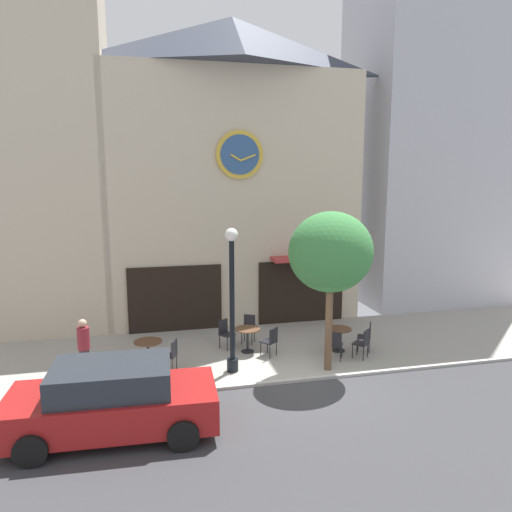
# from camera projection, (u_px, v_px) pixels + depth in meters

# --- Properties ---
(ground_plane) EXTENTS (27.26, 11.79, 0.13)m
(ground_plane) POSITION_uv_depth(u_px,v_px,m) (317.00, 396.00, 11.93)
(ground_plane) COLOR #9E998E
(clock_building) EXTENTS (9.21, 3.56, 10.85)m
(clock_building) POSITION_uv_depth(u_px,v_px,m) (233.00, 170.00, 17.54)
(clock_building) COLOR beige
(clock_building) RESTS_ON ground_plane
(neighbor_building_left) EXTENTS (6.45, 4.14, 15.62)m
(neighbor_building_left) POSITION_uv_depth(u_px,v_px,m) (8.00, 103.00, 16.33)
(neighbor_building_left) COLOR beige
(neighbor_building_left) RESTS_ON ground_plane
(neighbor_building_right) EXTENTS (6.50, 4.78, 15.66)m
(neighbor_building_right) POSITION_uv_depth(u_px,v_px,m) (433.00, 117.00, 20.35)
(neighbor_building_right) COLOR #B2B2BC
(neighbor_building_right) RESTS_ON ground_plane
(street_lamp) EXTENTS (0.36, 0.36, 4.02)m
(street_lamp) POSITION_uv_depth(u_px,v_px,m) (232.00, 300.00, 13.03)
(street_lamp) COLOR black
(street_lamp) RESTS_ON ground_plane
(street_tree) EXTENTS (2.32, 2.09, 4.46)m
(street_tree) POSITION_uv_depth(u_px,v_px,m) (331.00, 253.00, 12.93)
(street_tree) COLOR brown
(street_tree) RESTS_ON ground_plane
(cafe_table_near_door) EXTENTS (0.80, 0.80, 0.76)m
(cafe_table_near_door) POSITION_uv_depth(u_px,v_px,m) (148.00, 348.00, 13.59)
(cafe_table_near_door) COLOR black
(cafe_table_near_door) RESTS_ON ground_plane
(cafe_table_center_left) EXTENTS (0.79, 0.79, 0.75)m
(cafe_table_center_left) POSITION_uv_depth(u_px,v_px,m) (248.00, 335.00, 14.72)
(cafe_table_center_left) COLOR black
(cafe_table_center_left) RESTS_ON ground_plane
(cafe_table_center_right) EXTENTS (0.77, 0.77, 0.73)m
(cafe_table_center_right) POSITION_uv_depth(u_px,v_px,m) (339.00, 334.00, 14.81)
(cafe_table_center_right) COLOR black
(cafe_table_center_right) RESTS_ON ground_plane
(cafe_chair_outer) EXTENTS (0.57, 0.57, 0.90)m
(cafe_chair_outer) POSITION_uv_depth(u_px,v_px,m) (363.00, 342.00, 14.20)
(cafe_chair_outer) COLOR black
(cafe_chair_outer) RESTS_ON ground_plane
(cafe_chair_near_lamp) EXTENTS (0.54, 0.54, 0.90)m
(cafe_chair_near_lamp) POSITION_uv_depth(u_px,v_px,m) (249.00, 326.00, 15.59)
(cafe_chair_near_lamp) COLOR black
(cafe_chair_near_lamp) RESTS_ON ground_plane
(cafe_chair_corner) EXTENTS (0.54, 0.54, 0.90)m
(cafe_chair_corner) POSITION_uv_depth(u_px,v_px,m) (367.00, 335.00, 14.80)
(cafe_chair_corner) COLOR black
(cafe_chair_corner) RESTS_ON ground_plane
(cafe_chair_left_end) EXTENTS (0.54, 0.54, 0.90)m
(cafe_chair_left_end) POSITION_uv_depth(u_px,v_px,m) (335.00, 343.00, 14.05)
(cafe_chair_left_end) COLOR black
(cafe_chair_left_end) RESTS_ON ground_plane
(cafe_chair_by_entrance) EXTENTS (0.56, 0.56, 0.90)m
(cafe_chair_by_entrance) POSITION_uv_depth(u_px,v_px,m) (225.00, 332.00, 15.10)
(cafe_chair_by_entrance) COLOR black
(cafe_chair_by_entrance) RESTS_ON ground_plane
(cafe_chair_mid_row) EXTENTS (0.53, 0.53, 0.90)m
(cafe_chair_mid_row) POSITION_uv_depth(u_px,v_px,m) (171.00, 353.00, 13.28)
(cafe_chair_mid_row) COLOR black
(cafe_chair_mid_row) RESTS_ON ground_plane
(cafe_chair_near_tree) EXTENTS (0.56, 0.56, 0.90)m
(cafe_chair_near_tree) POSITION_uv_depth(u_px,v_px,m) (271.00, 340.00, 14.36)
(cafe_chair_near_tree) COLOR black
(cafe_chair_near_tree) RESTS_ON ground_plane
(pedestrian_maroon) EXTENTS (0.44, 0.44, 1.67)m
(pedestrian_maroon) POSITION_uv_depth(u_px,v_px,m) (84.00, 349.00, 12.70)
(pedestrian_maroon) COLOR #2D2D38
(pedestrian_maroon) RESTS_ON ground_plane
(parked_car_red) EXTENTS (4.37, 2.17, 1.55)m
(parked_car_red) POSITION_uv_depth(u_px,v_px,m) (113.00, 400.00, 10.04)
(parked_car_red) COLOR maroon
(parked_car_red) RESTS_ON ground_plane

